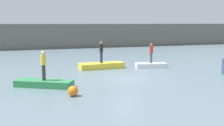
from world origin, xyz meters
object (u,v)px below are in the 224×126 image
Objects in this scene: rowboat_yellow at (101,66)px; person_dark_shirt at (101,51)px; rowboat_green at (44,83)px; mooring_buoy at (73,91)px; person_yellow_shirt at (43,64)px; person_red_shirt at (151,52)px; rowboat_white at (151,65)px.

person_dark_shirt is (-0.00, 0.00, 1.27)m from rowboat_yellow.
rowboat_yellow is at bearing 76.03° from rowboat_green.
rowboat_green is 0.92× the size of rowboat_yellow.
mooring_buoy is (1.26, -2.72, 0.08)m from rowboat_green.
mooring_buoy is (-4.03, -8.19, 0.04)m from rowboat_yellow.
mooring_buoy is at bearing -116.19° from person_dark_shirt.
rowboat_green is 1.21m from person_yellow_shirt.
rowboat_green is at bearing -172.87° from person_yellow_shirt.
person_dark_shirt reaches higher than person_red_shirt.
person_yellow_shirt reaches higher than rowboat_yellow.
person_red_shirt is 10.54m from person_yellow_shirt.
rowboat_yellow is 2.21× the size of person_red_shirt.
person_dark_shirt is at bearing 167.18° from person_red_shirt.
rowboat_white is 1.46× the size of person_dark_shirt.
person_dark_shirt is 1.02× the size of person_yellow_shirt.
person_red_shirt is at bearing -12.82° from person_dark_shirt.
person_dark_shirt is 7.61m from person_yellow_shirt.
person_dark_shirt is at bearing 179.07° from rowboat_white.
rowboat_green is 1.93× the size of person_dark_shirt.
rowboat_white is at bearing 41.15° from mooring_buoy.
person_yellow_shirt is at bearing -154.72° from person_red_shirt.
person_dark_shirt is at bearing 45.93° from person_yellow_shirt.
person_red_shirt is at bearing 55.38° from rowboat_green.
rowboat_white is at bearing -45.00° from person_red_shirt.
rowboat_white is at bearing -12.82° from person_dark_shirt.
rowboat_green is 10.54m from rowboat_white.
rowboat_white is (4.24, -0.96, -0.05)m from rowboat_yellow.
person_yellow_shirt reaches higher than rowboat_green.
mooring_buoy is at bearing -138.85° from person_red_shirt.
person_dark_shirt reaches higher than rowboat_yellow.
rowboat_green is 6.26× the size of mooring_buoy.
rowboat_green is 3.00m from mooring_buoy.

